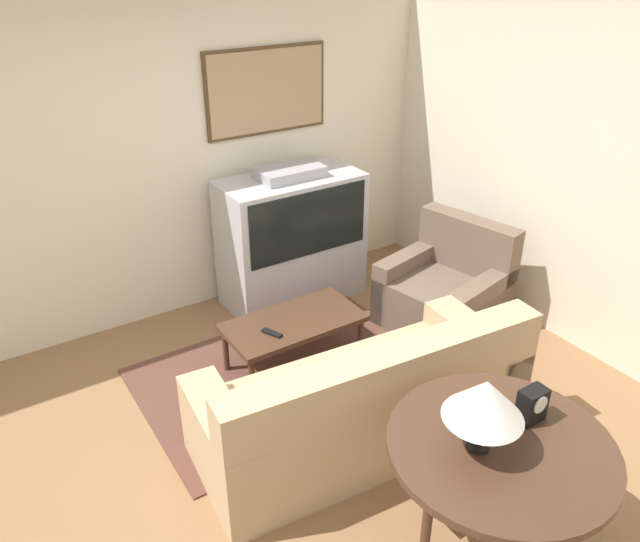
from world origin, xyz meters
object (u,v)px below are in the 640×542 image
Objects in this scene: tv at (292,238)px; mantel_clock at (532,405)px; armchair at (446,293)px; console_table at (501,455)px; couch at (364,404)px; table_lamp at (485,400)px; coffee_table at (293,325)px.

tv reaches higher than mantel_clock.
console_table is (-1.39, -1.82, 0.41)m from armchair.
couch is 1.64m from armchair.
armchair is 2.65× the size of table_lamp.
tv reaches higher than couch.
table_lamp is 2.13× the size of mantel_clock.
table_lamp reaches higher than coffee_table.
console_table is at bearing 97.41° from couch.
armchair is at bearing -146.21° from couch.
couch reaches higher than coffee_table.
mantel_clock is at bearing 111.44° from couch.
tv is at bearing -102.30° from couch.
table_lamp is 0.41m from mantel_clock.
table_lamp is (-0.12, -1.94, 0.70)m from coffee_table.
console_table is at bearing -100.50° from tv.
couch is at bearing 85.90° from table_lamp.
tv is at bearing 77.12° from table_lamp.
armchair is (0.85, -1.08, -0.29)m from tv.
table_lamp is at bearing -102.88° from tv.
tv is 2.87m from mantel_clock.
armchair is 2.44m from table_lamp.
coffee_table is at bearing 86.35° from table_lamp.
couch is 1.24m from table_lamp.
console_table is 0.37m from table_lamp.
table_lamp reaches higher than console_table.
console_table is at bearing -24.72° from table_lamp.
tv is at bearing 79.50° from console_table.
couch is 0.96m from coffee_table.
table_lamp reaches higher than armchair.
armchair is at bearing -7.00° from coffee_table.
mantel_clock is at bearing -0.17° from table_lamp.
table_lamp is (-0.07, -0.98, 0.75)m from couch.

